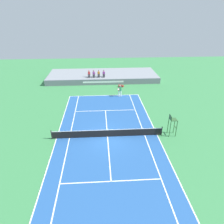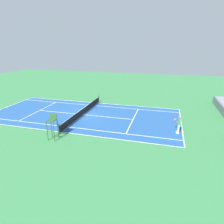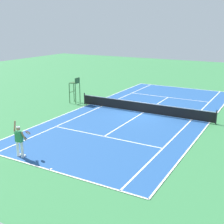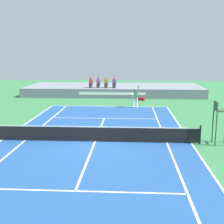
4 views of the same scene
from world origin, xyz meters
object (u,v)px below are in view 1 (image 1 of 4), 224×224
Objects in this scene: spectator_seated_3 at (104,74)px; umpire_chair at (172,123)px; spectator_seated_2 at (99,74)px; tennis_player at (120,90)px; spectator_seated_0 at (89,74)px; tennis_ball at (127,98)px; spectator_seated_1 at (94,74)px; equipment_bag at (121,86)px.

umpire_chair reaches higher than spectator_seated_3.
spectator_seated_2 is 7.85m from tennis_player.
spectator_seated_3 is 7.50m from tennis_player.
tennis_ball is at bearing -51.94° from spectator_seated_0.
spectator_seated_1 is (0.89, 0.00, 0.00)m from spectator_seated_0.
spectator_seated_2 is 9.20m from tennis_ball.
tennis_player is 2.18× the size of equipment_bag.
tennis_player is 4.53m from equipment_bag.
spectator_seated_2 is 5.00m from equipment_bag.
spectator_seated_0 and spectator_seated_2 have the same top height.
equipment_bag is at bearing 103.68° from umpire_chair.
spectator_seated_3 is 4.29m from equipment_bag.
equipment_bag is at bearing -42.06° from spectator_seated_3.
umpire_chair is at bearing -72.27° from tennis_ball.
equipment_bag is at bearing 95.03° from tennis_ball.
umpire_chair is 2.56× the size of equipment_bag.
spectator_seated_1 is 0.52× the size of umpire_chair.
spectator_seated_1 is at bearing 0.00° from spectator_seated_0.
umpire_chair reaches higher than tennis_player.
tennis_ball is 0.03× the size of umpire_chair.
spectator_seated_3 is 0.61× the size of tennis_player.
equipment_bag is (4.85, -2.69, -1.50)m from spectator_seated_1.
spectator_seated_2 reaches higher than tennis_ball.
spectator_seated_3 is at bearing 113.53° from tennis_ball.
spectator_seated_3 reaches higher than equipment_bag.
tennis_player reaches higher than equipment_bag.
tennis_ball is at bearing -84.97° from equipment_bag.
equipment_bag reaches higher than tennis_ball.
spectator_seated_3 is 8.78m from tennis_ball.
spectator_seated_1 and spectator_seated_2 have the same top height.
spectator_seated_2 is at bearing 119.06° from tennis_ball.
spectator_seated_3 is at bearing 110.27° from umpire_chair.
tennis_player is 1.68m from tennis_ball.
spectator_seated_3 is 1.32× the size of equipment_bag.
spectator_seated_2 is 0.95m from spectator_seated_3.
spectator_seated_2 is at bearing 114.84° from tennis_player.
umpire_chair is at bearing -67.19° from spectator_seated_2.
tennis_player is (5.08, -7.10, -0.67)m from spectator_seated_0.
tennis_player is at bearing 111.52° from umpire_chair.
spectator_seated_2 is at bearing 112.81° from umpire_chair.
spectator_seated_3 is 18.60× the size of tennis_ball.
spectator_seated_0 is 1.00× the size of spectator_seated_3.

